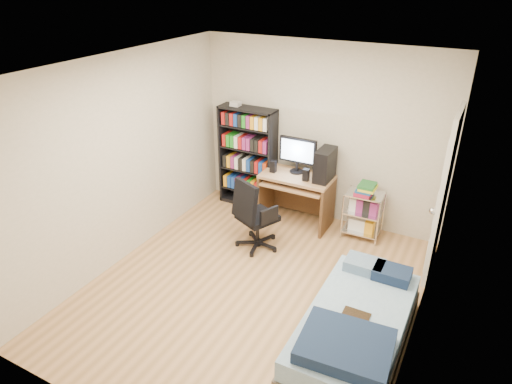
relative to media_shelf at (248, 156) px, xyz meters
The scene contains 7 objects.
room 2.17m from the media_shelf, 59.99° to the right, with size 3.58×4.08×2.58m.
media_shelf is the anchor object (origin of this frame).
computer_desk 1.00m from the media_shelf, ahead, with size 0.98×0.57×1.24m.
office_chair 1.32m from the media_shelf, 57.05° to the right, with size 0.76×0.76×0.97m.
wire_cart 1.86m from the media_shelf, ahead, with size 0.50×0.37×0.80m.
bed 3.24m from the media_shelf, 42.66° to the right, with size 0.90×1.80×0.51m.
door 2.84m from the media_shelf, ahead, with size 0.12×0.80×2.00m.
Camera 1 is at (1.99, -3.69, 3.33)m, focal length 32.00 mm.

